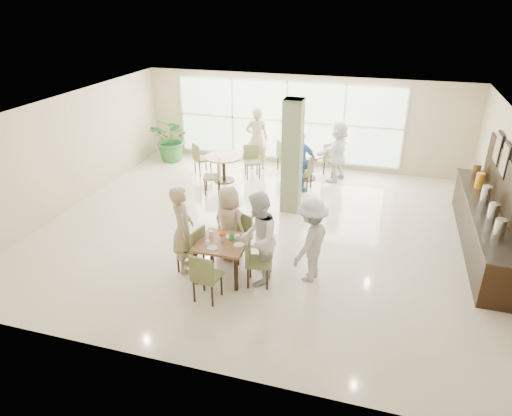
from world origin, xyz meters
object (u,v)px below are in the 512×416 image
(buffet_counter, at_px, (482,224))
(adult_b, at_px, (338,151))
(potted_plant, at_px, (172,139))
(main_table, at_px, (223,246))
(round_table_left, at_px, (224,162))
(round_table_right, at_px, (306,161))
(adult_standing, at_px, (257,139))
(teen_right, at_px, (258,238))
(teen_far, at_px, (229,223))
(teen_standing, at_px, (311,240))
(adult_a, at_px, (299,162))
(teen_left, at_px, (183,229))

(buffet_counter, height_order, adult_b, buffet_counter)
(adult_b, bearing_deg, potted_plant, -71.38)
(main_table, bearing_deg, round_table_left, 109.93)
(round_table_right, relative_size, adult_standing, 0.52)
(round_table_left, distance_m, buffet_counter, 6.89)
(potted_plant, bearing_deg, teen_right, -51.75)
(main_table, distance_m, round_table_left, 4.95)
(adult_standing, bearing_deg, buffet_counter, 134.82)
(teen_right, bearing_deg, round_table_right, 174.76)
(adult_b, bearing_deg, teen_far, 3.34)
(potted_plant, distance_m, teen_far, 6.37)
(adult_standing, bearing_deg, main_table, 83.97)
(round_table_right, distance_m, potted_plant, 4.45)
(round_table_right, bearing_deg, adult_standing, 166.91)
(main_table, height_order, potted_plant, potted_plant)
(round_table_right, height_order, adult_b, adult_b)
(round_table_left, relative_size, teen_standing, 0.66)
(buffet_counter, bearing_deg, round_table_right, 145.99)
(adult_a, distance_m, adult_b, 1.41)
(round_table_right, xyz_separation_m, buffet_counter, (4.33, -2.92, 0.00))
(adult_b, bearing_deg, teen_right, 13.05)
(round_table_left, xyz_separation_m, buffet_counter, (6.58, -2.06, -0.02))
(potted_plant, xyz_separation_m, adult_b, (5.31, -0.19, 0.16))
(potted_plant, distance_m, adult_a, 4.58)
(buffet_counter, bearing_deg, teen_far, -159.12)
(main_table, xyz_separation_m, buffet_counter, (4.89, 2.60, -0.10))
(round_table_right, distance_m, teen_far, 4.89)
(round_table_right, bearing_deg, teen_standing, -78.43)
(teen_left, bearing_deg, adult_b, -46.06)
(round_table_left, bearing_deg, adult_a, -2.27)
(teen_right, distance_m, adult_a, 4.53)
(buffet_counter, height_order, adult_a, buffet_counter)
(teen_left, xyz_separation_m, adult_a, (1.33, 4.55, -0.05))
(round_table_right, height_order, teen_right, teen_right)
(round_table_left, bearing_deg, teen_right, -62.79)
(teen_standing, bearing_deg, adult_b, -160.91)
(teen_standing, distance_m, adult_b, 5.25)
(round_table_left, height_order, teen_far, teen_far)
(potted_plant, relative_size, teen_far, 0.92)
(adult_b, xyz_separation_m, adult_standing, (-2.48, 0.26, 0.08))
(main_table, bearing_deg, adult_b, 75.76)
(buffet_counter, bearing_deg, teen_right, -148.75)
(teen_standing, xyz_separation_m, adult_a, (-1.09, 4.17, 0.01))
(round_table_left, distance_m, adult_b, 3.29)
(round_table_left, xyz_separation_m, round_table_right, (2.25, 0.87, -0.02))
(teen_far, bearing_deg, main_table, 121.61)
(teen_far, height_order, adult_a, adult_a)
(adult_standing, bearing_deg, potted_plant, -14.78)
(adult_a, bearing_deg, adult_standing, 118.23)
(teen_standing, bearing_deg, teen_left, -64.05)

